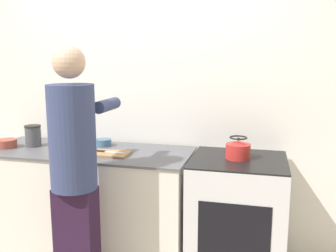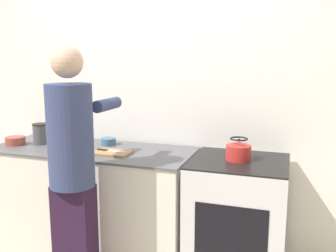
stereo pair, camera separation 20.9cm
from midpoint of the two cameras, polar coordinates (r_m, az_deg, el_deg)
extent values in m
cube|color=white|center=(3.31, -1.13, 3.93)|extent=(8.00, 0.05, 2.60)
cube|color=silver|center=(3.30, -9.58, -11.40)|extent=(1.69, 0.67, 0.91)
cube|color=#56565B|center=(3.16, -9.83, -3.59)|extent=(1.71, 0.69, 0.02)
cube|color=silver|center=(2.96, 12.55, -13.99)|extent=(0.70, 0.66, 0.92)
cube|color=black|center=(2.80, 12.92, -5.25)|extent=(0.70, 0.66, 0.01)
cube|color=black|center=(2.65, 11.82, -15.90)|extent=(0.49, 0.01, 0.41)
cube|color=#28142D|center=(2.77, -11.74, -16.92)|extent=(0.27, 0.17, 0.82)
cylinder|color=navy|center=(2.52, -12.37, -1.49)|extent=(0.30, 0.30, 0.68)
sphere|color=#D1A889|center=(2.47, -12.81, 9.50)|extent=(0.21, 0.21, 0.21)
cylinder|color=navy|center=(2.79, -11.84, 3.42)|extent=(0.08, 0.30, 0.08)
cylinder|color=navy|center=(2.67, -7.06, 3.26)|extent=(0.08, 0.30, 0.08)
cube|color=#A87A4C|center=(2.97, -6.54, -4.07)|extent=(0.29, 0.20, 0.02)
cube|color=silver|center=(2.95, -5.93, -3.89)|extent=(0.16, 0.05, 0.01)
cube|color=black|center=(3.02, -7.94, -3.63)|extent=(0.10, 0.04, 0.01)
cylinder|color=red|center=(2.79, 12.81, -4.00)|extent=(0.18, 0.18, 0.11)
cone|color=red|center=(2.78, 12.87, -2.61)|extent=(0.15, 0.15, 0.03)
sphere|color=black|center=(2.77, 12.89, -2.11)|extent=(0.02, 0.02, 0.02)
torus|color=black|center=(2.77, 12.89, -1.92)|extent=(0.13, 0.13, 0.01)
cylinder|color=#9E4738|center=(3.48, -20.68, -2.12)|extent=(0.17, 0.17, 0.07)
cylinder|color=#426684|center=(3.27, -7.28, -2.36)|extent=(0.13, 0.13, 0.06)
cylinder|color=#4C4C51|center=(3.42, -17.20, -1.25)|extent=(0.13, 0.13, 0.17)
cylinder|color=#28231E|center=(3.40, -17.28, 0.24)|extent=(0.14, 0.14, 0.01)
camera|label=1|loc=(0.10, -87.82, 0.40)|focal=40.00mm
camera|label=2|loc=(0.10, 92.18, -0.40)|focal=40.00mm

